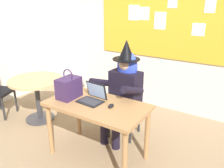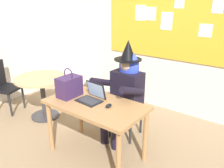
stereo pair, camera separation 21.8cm
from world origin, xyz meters
name	(u,v)px [view 1 (the left image)]	position (x,y,z in m)	size (l,w,h in m)	color
ground_plane	(103,159)	(0.00, 0.00, 0.00)	(24.00, 24.00, 0.00)	#937A5B
wall_back_bulletin	(163,36)	(0.00, 1.86, 1.32)	(5.36, 2.02, 2.60)	silver
desk_main	(97,112)	(-0.10, 0.03, 0.64)	(1.22, 0.68, 0.74)	#A37547
chair_at_desk	(127,101)	(-0.07, 0.73, 0.52)	(0.46, 0.46, 0.92)	black
person_costumed	(123,86)	(-0.07, 0.61, 0.80)	(0.62, 0.66, 1.42)	black
laptop	(93,97)	(-0.19, 0.07, 0.79)	(0.31, 0.28, 0.22)	black
computer_mouse	(111,106)	(0.09, 0.04, 0.76)	(0.06, 0.10, 0.03)	black
handbag	(69,88)	(-0.51, -0.01, 0.88)	(0.20, 0.30, 0.38)	#38234C
side_table_round	(37,90)	(-1.49, 0.28, 0.54)	(0.86, 0.86, 0.72)	tan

